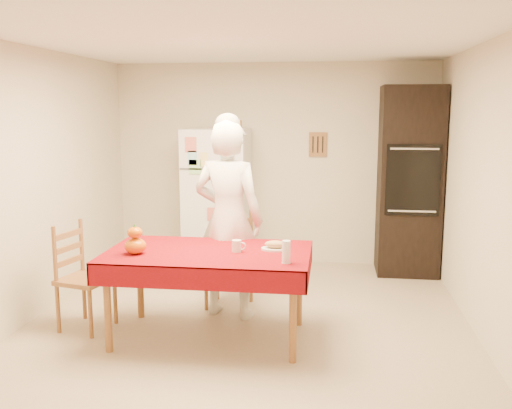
% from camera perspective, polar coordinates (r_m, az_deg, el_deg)
% --- Properties ---
extents(floor, '(4.50, 4.50, 0.00)m').
position_cam_1_polar(floor, '(5.29, -0.86, -11.92)').
color(floor, tan).
rests_on(floor, ground).
extents(room_shell, '(4.02, 4.52, 2.51)m').
position_cam_1_polar(room_shell, '(4.93, -0.90, 5.90)').
color(room_shell, beige).
rests_on(room_shell, ground).
extents(refrigerator, '(0.75, 0.74, 1.70)m').
position_cam_1_polar(refrigerator, '(6.97, -3.88, 0.57)').
color(refrigerator, white).
rests_on(refrigerator, floor).
extents(oven_cabinet, '(0.70, 0.62, 2.20)m').
position_cam_1_polar(oven_cabinet, '(6.90, 15.07, 2.28)').
color(oven_cabinet, black).
rests_on(oven_cabinet, floor).
extents(dining_table, '(1.70, 1.00, 0.76)m').
position_cam_1_polar(dining_table, '(4.81, -4.78, -5.46)').
color(dining_table, brown).
rests_on(dining_table, floor).
extents(chair_far, '(0.47, 0.45, 0.95)m').
position_cam_1_polar(chair_far, '(5.67, -2.53, -5.03)').
color(chair_far, brown).
rests_on(chair_far, floor).
extents(chair_left, '(0.49, 0.50, 0.95)m').
position_cam_1_polar(chair_left, '(5.31, -17.23, -6.50)').
color(chair_left, brown).
rests_on(chair_left, floor).
extents(seated_woman, '(0.75, 0.58, 1.84)m').
position_cam_1_polar(seated_woman, '(5.28, -2.77, -1.54)').
color(seated_woman, silver).
rests_on(seated_woman, floor).
extents(coffee_mug, '(0.08, 0.08, 0.10)m').
position_cam_1_polar(coffee_mug, '(4.74, -1.95, -4.17)').
color(coffee_mug, silver).
rests_on(coffee_mug, dining_table).
extents(pumpkin_lower, '(0.18, 0.18, 0.13)m').
position_cam_1_polar(pumpkin_lower, '(4.78, -11.97, -4.07)').
color(pumpkin_lower, red).
rests_on(pumpkin_lower, dining_table).
extents(pumpkin_upper, '(0.12, 0.12, 0.09)m').
position_cam_1_polar(pumpkin_upper, '(4.75, -12.02, -2.75)').
color(pumpkin_upper, '#E65005').
rests_on(pumpkin_upper, pumpkin_lower).
extents(wine_glass, '(0.07, 0.07, 0.18)m').
position_cam_1_polar(wine_glass, '(4.40, 3.04, -4.76)').
color(wine_glass, white).
rests_on(wine_glass, dining_table).
extents(bread_plate, '(0.24, 0.24, 0.02)m').
position_cam_1_polar(bread_plate, '(4.81, 1.95, -4.47)').
color(bread_plate, silver).
rests_on(bread_plate, dining_table).
extents(bread_loaf, '(0.18, 0.10, 0.06)m').
position_cam_1_polar(bread_loaf, '(4.80, 1.95, -4.00)').
color(bread_loaf, '#9A6D4C').
rests_on(bread_loaf, bread_plate).
extents(spice_jar_left, '(0.05, 0.05, 0.10)m').
position_cam_1_polar(spice_jar_left, '(6.92, -3.11, 8.00)').
color(spice_jar_left, '#975C1B').
rests_on(spice_jar_left, refrigerator).
extents(spice_jar_mid, '(0.05, 0.05, 0.10)m').
position_cam_1_polar(spice_jar_mid, '(6.90, -2.23, 8.01)').
color(spice_jar_mid, brown).
rests_on(spice_jar_mid, refrigerator).
extents(spice_jar_right, '(0.05, 0.05, 0.10)m').
position_cam_1_polar(spice_jar_right, '(6.89, -1.65, 8.01)').
color(spice_jar_right, brown).
rests_on(spice_jar_right, refrigerator).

